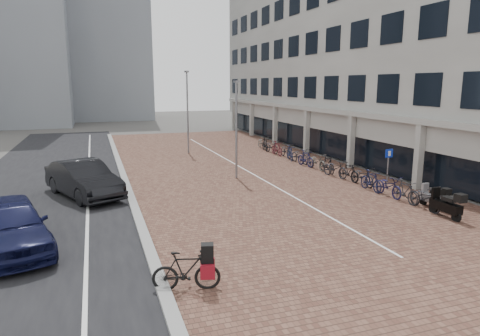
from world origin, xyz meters
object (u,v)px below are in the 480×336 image
Objects in this scene: scooter_mid at (446,204)px; parking_sign at (388,163)px; car_dark at (84,179)px; car_navy at (11,225)px; scooter_front at (434,197)px; hero_bike at (186,270)px.

parking_sign is at bearing 78.99° from scooter_mid.
parking_sign is at bearing -36.64° from car_dark.
parking_sign is at bearing -5.03° from car_navy.
scooter_front is (14.23, -6.93, -0.34)m from car_dark.
scooter_front is (11.58, 3.87, -0.04)m from hero_bike.
car_navy reaches higher than scooter_front.
parking_sign is (0.42, 3.64, 0.81)m from scooter_front.
parking_sign reaches higher than car_navy.
hero_bike is 11.39m from scooter_mid.
hero_bike is 1.23× the size of scooter_front.
scooter_mid is 4.98m from parking_sign.
scooter_mid is (11.07, 2.68, 0.02)m from hero_bike.
car_navy is 3.02× the size of scooter_mid.
car_dark is 11.12m from hero_bike.
parking_sign is (14.65, -3.29, 0.47)m from car_dark.
car_navy is 3.35× the size of scooter_front.
parking_sign is (16.74, 3.06, 0.47)m from car_navy.
hero_bike reaches higher than scooter_mid.
car_navy is at bearing -132.18° from car_dark.
car_navy is 2.47× the size of parking_sign.
car_dark is at bearing 28.35° from hero_bike.
car_navy is 2.73× the size of hero_bike.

